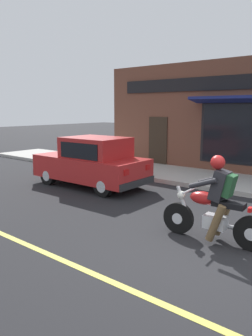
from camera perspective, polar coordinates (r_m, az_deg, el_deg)
The scene contains 6 objects.
ground_plane at distance 5.90m, azimuth 16.45°, elevation -14.47°, with size 80.00×80.00×0.00m, color black.
sidewalk_curb at distance 11.63m, azimuth 12.90°, elevation -1.71°, with size 2.60×22.00×0.14m, color #ADAAA3.
lane_stripe at distance 6.39m, azimuth -17.21°, elevation -12.48°, with size 0.12×19.80×0.01m, color #D1C64C.
storefront_building at distance 12.64m, azimuth 17.98°, elevation 8.31°, with size 1.25×10.88×4.20m.
motorcycle_with_rider at distance 6.21m, azimuth 15.18°, elevation -6.46°, with size 0.57×2.02×1.62m.
car_hatchback at distance 10.34m, azimuth -5.99°, elevation 0.95°, with size 1.68×3.80×1.57m.
Camera 1 is at (-5.00, -1.98, 2.42)m, focal length 35.00 mm.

